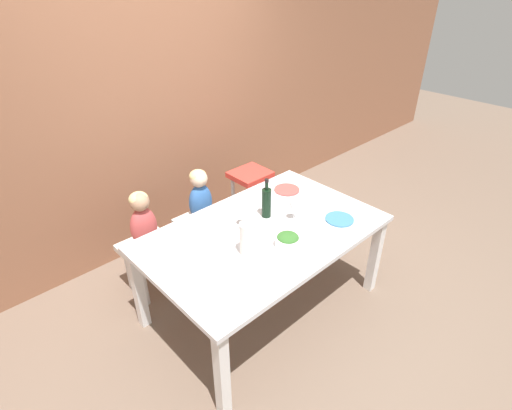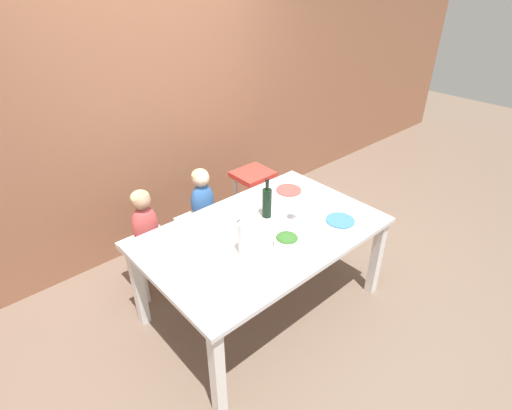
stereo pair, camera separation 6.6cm
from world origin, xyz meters
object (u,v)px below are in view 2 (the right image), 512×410
wine_glass_near (295,205)px  salad_bowl_large (287,241)px  dinner_plate_front_left (231,286)px  dinner_plate_back_right (289,190)px  chair_far_center (204,225)px  paper_towel_roll (246,239)px  wine_bottle (267,202)px  wine_glass_far (243,211)px  chair_right_highchair (253,187)px  dinner_plate_back_left (189,235)px  chair_far_left (150,250)px  person_child_left (144,217)px  dinner_plate_front_right (340,220)px  person_child_center (202,194)px

wine_glass_near → salad_bowl_large: (-0.28, -0.19, -0.08)m
dinner_plate_front_left → dinner_plate_back_right: 1.24m
wine_glass_near → dinner_plate_back_right: wine_glass_near is taller
chair_far_center → paper_towel_roll: (-0.27, -0.90, 0.47)m
wine_bottle → wine_glass_far: (-0.21, 0.02, 0.00)m
chair_far_center → wine_glass_far: 0.80m
wine_glass_far → wine_glass_near: bearing=-30.7°
chair_right_highchair → wine_bottle: 0.85m
dinner_plate_back_left → chair_far_left: bearing=101.8°
person_child_left → wine_glass_far: person_child_left is taller
person_child_left → dinner_plate_front_left: person_child_left is taller
chair_far_center → wine_bottle: wine_bottle is taller
chair_far_left → dinner_plate_back_left: dinner_plate_back_left is taller
chair_far_center → person_child_left: person_child_left is taller
chair_far_left → chair_far_center: same height
person_child_left → wine_glass_far: bearing=-53.5°
wine_bottle → dinner_plate_back_left: 0.62m
chair_far_center → wine_glass_far: wine_glass_far is taller
wine_bottle → chair_far_left: bearing=135.9°
salad_bowl_large → dinner_plate_front_right: size_ratio=0.82×
dinner_plate_back_left → person_child_left: bearing=101.7°
salad_bowl_large → dinner_plate_back_left: (-0.42, 0.54, -0.04)m
paper_towel_roll → wine_glass_near: bearing=7.2°
person_child_left → salad_bowl_large: person_child_left is taller
chair_far_center → paper_towel_roll: 1.05m
person_child_left → dinner_plate_back_right: person_child_left is taller
person_child_center → dinner_plate_front_left: 1.22m
chair_right_highchair → person_child_left: size_ratio=1.48×
chair_right_highchair → person_child_left: person_child_left is taller
dinner_plate_front_left → chair_far_center: bearing=63.3°
chair_right_highchair → chair_far_center: bearing=180.0°
wine_glass_near → dinner_plate_back_left: wine_glass_near is taller
chair_far_center → dinner_plate_back_right: 0.82m
wine_bottle → dinner_plate_back_right: wine_bottle is taller
person_child_center → dinner_plate_back_right: bearing=-42.4°
chair_far_left → dinner_plate_front_right: dinner_plate_front_right is taller
paper_towel_roll → dinner_plate_front_left: (-0.28, -0.19, -0.11)m
person_child_center → wine_glass_near: (0.26, -0.83, 0.16)m
dinner_plate_front_right → paper_towel_roll: bearing=167.2°
chair_far_center → dinner_plate_back_right: size_ratio=2.07×
chair_far_center → chair_far_left: bearing=180.0°
chair_far_left → dinner_plate_front_right: size_ratio=2.07×
chair_far_left → dinner_plate_back_right: dinner_plate_back_right is taller
person_child_center → person_child_left: bearing=180.0°
person_child_left → wine_glass_near: 1.17m
chair_far_left → paper_towel_roll: bearing=-73.0°
wine_glass_near → chair_far_center: bearing=107.2°
chair_far_left → paper_towel_roll: 1.05m
chair_far_center → dinner_plate_front_right: 1.24m
wine_bottle → dinner_plate_front_right: wine_bottle is taller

